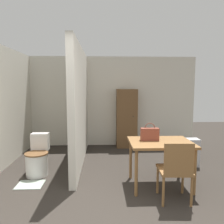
{
  "coord_description": "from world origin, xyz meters",
  "views": [
    {
      "loc": [
        -0.05,
        -2.02,
        1.67
      ],
      "look_at": [
        0.1,
        1.72,
        1.24
      ],
      "focal_mm": 35.0,
      "sensor_mm": 36.0,
      "label": 1
    }
  ],
  "objects_px": {
    "wooden_chair": "(176,169)",
    "space_heater": "(191,152)",
    "toilet": "(38,159)",
    "dining_table": "(160,147)",
    "handbag": "(150,134)",
    "wooden_cabinet": "(127,118)"
  },
  "relations": [
    {
      "from": "toilet",
      "to": "wooden_cabinet",
      "type": "height_order",
      "value": "wooden_cabinet"
    },
    {
      "from": "wooden_cabinet",
      "to": "space_heater",
      "type": "xyz_separation_m",
      "value": [
        1.2,
        -1.54,
        -0.51
      ]
    },
    {
      "from": "wooden_cabinet",
      "to": "toilet",
      "type": "bearing_deg",
      "value": -135.91
    },
    {
      "from": "wooden_cabinet",
      "to": "space_heater",
      "type": "distance_m",
      "value": 2.02
    },
    {
      "from": "toilet",
      "to": "space_heater",
      "type": "height_order",
      "value": "toilet"
    },
    {
      "from": "toilet",
      "to": "wooden_cabinet",
      "type": "xyz_separation_m",
      "value": [
        1.9,
        1.84,
        0.5
      ]
    },
    {
      "from": "space_heater",
      "to": "handbag",
      "type": "bearing_deg",
      "value": -142.52
    },
    {
      "from": "wooden_chair",
      "to": "toilet",
      "type": "xyz_separation_m",
      "value": [
        -2.29,
        1.12,
        -0.2
      ]
    },
    {
      "from": "handbag",
      "to": "wooden_cabinet",
      "type": "height_order",
      "value": "wooden_cabinet"
    },
    {
      "from": "wooden_cabinet",
      "to": "space_heater",
      "type": "height_order",
      "value": "wooden_cabinet"
    },
    {
      "from": "toilet",
      "to": "space_heater",
      "type": "relative_size",
      "value": 1.29
    },
    {
      "from": "handbag",
      "to": "space_heater",
      "type": "height_order",
      "value": "handbag"
    },
    {
      "from": "handbag",
      "to": "dining_table",
      "type": "bearing_deg",
      "value": -24.08
    },
    {
      "from": "dining_table",
      "to": "handbag",
      "type": "xyz_separation_m",
      "value": [
        -0.17,
        0.08,
        0.2
      ]
    },
    {
      "from": "wooden_chair",
      "to": "handbag",
      "type": "xyz_separation_m",
      "value": [
        -0.25,
        0.61,
        0.38
      ]
    },
    {
      "from": "wooden_chair",
      "to": "space_heater",
      "type": "relative_size",
      "value": 1.56
    },
    {
      "from": "wooden_cabinet",
      "to": "handbag",
      "type": "bearing_deg",
      "value": -86.75
    },
    {
      "from": "dining_table",
      "to": "handbag",
      "type": "distance_m",
      "value": 0.27
    },
    {
      "from": "wooden_chair",
      "to": "space_heater",
      "type": "xyz_separation_m",
      "value": [
        0.81,
        1.43,
        -0.21
      ]
    },
    {
      "from": "dining_table",
      "to": "handbag",
      "type": "relative_size",
      "value": 3.39
    },
    {
      "from": "dining_table",
      "to": "wooden_chair",
      "type": "distance_m",
      "value": 0.57
    },
    {
      "from": "wooden_chair",
      "to": "wooden_cabinet",
      "type": "relative_size",
      "value": 0.57
    }
  ]
}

